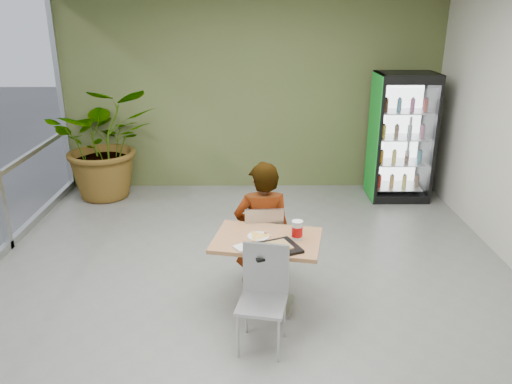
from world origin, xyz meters
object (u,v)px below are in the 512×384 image
(soda_cup, at_px, (297,231))
(cafeteria_tray, at_px, (273,249))
(seated_woman, at_px, (263,236))
(beverage_fridge, at_px, (401,137))
(chair_far, at_px, (263,238))
(chair_near, at_px, (264,288))
(potted_plant, at_px, (105,142))
(dining_table, at_px, (267,258))

(soda_cup, bearing_deg, cafeteria_tray, -135.71)
(seated_woman, relative_size, beverage_fridge, 0.86)
(seated_woman, height_order, cafeteria_tray, seated_woman)
(chair_far, relative_size, chair_near, 0.98)
(soda_cup, distance_m, cafeteria_tray, 0.33)
(cafeteria_tray, bearing_deg, potted_plant, 125.50)
(dining_table, xyz_separation_m, chair_far, (-0.02, 0.47, -0.01))
(beverage_fridge, bearing_deg, potted_plant, 178.75)
(seated_woman, distance_m, soda_cup, 0.69)
(chair_near, relative_size, seated_woman, 0.55)
(chair_near, distance_m, cafeteria_tray, 0.39)
(seated_woman, height_order, soda_cup, seated_woman)
(chair_far, xyz_separation_m, seated_woman, (-0.01, 0.04, 0.00))
(seated_woman, relative_size, soda_cup, 8.86)
(chair_far, xyz_separation_m, chair_near, (-0.02, -1.01, 0.01))
(cafeteria_tray, relative_size, potted_plant, 0.26)
(seated_woman, xyz_separation_m, soda_cup, (0.31, -0.54, 0.31))
(chair_near, bearing_deg, potted_plant, 133.77)
(soda_cup, height_order, beverage_fridge, beverage_fridge)
(beverage_fridge, xyz_separation_m, potted_plant, (-4.54, 0.10, -0.09))
(cafeteria_tray, xyz_separation_m, beverage_fridge, (2.09, 3.34, 0.20))
(seated_woman, bearing_deg, dining_table, 89.47)
(soda_cup, height_order, potted_plant, potted_plant)
(chair_far, xyz_separation_m, beverage_fridge, (2.16, 2.62, 0.44))
(dining_table, xyz_separation_m, cafeteria_tray, (0.05, -0.25, 0.23))
(beverage_fridge, bearing_deg, chair_near, -120.92)
(seated_woman, xyz_separation_m, potted_plant, (-2.37, 2.68, 0.34))
(chair_far, height_order, seated_woman, seated_woman)
(chair_far, bearing_deg, soda_cup, 118.05)
(beverage_fridge, bearing_deg, dining_table, -124.66)
(dining_table, bearing_deg, potted_plant, 127.00)
(chair_far, xyz_separation_m, potted_plant, (-2.38, 2.72, 0.35))
(beverage_fridge, bearing_deg, cafeteria_tray, -121.98)
(seated_woman, distance_m, cafeteria_tray, 0.80)
(chair_far, bearing_deg, seated_woman, -85.52)
(chair_far, relative_size, seated_woman, 0.54)
(chair_near, distance_m, beverage_fridge, 4.26)
(chair_near, xyz_separation_m, cafeteria_tray, (0.09, 0.30, 0.23))
(beverage_fridge, bearing_deg, seated_woman, -130.05)
(soda_cup, relative_size, cafeteria_tray, 0.41)
(cafeteria_tray, bearing_deg, soda_cup, 44.29)
(chair_far, distance_m, soda_cup, 0.66)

